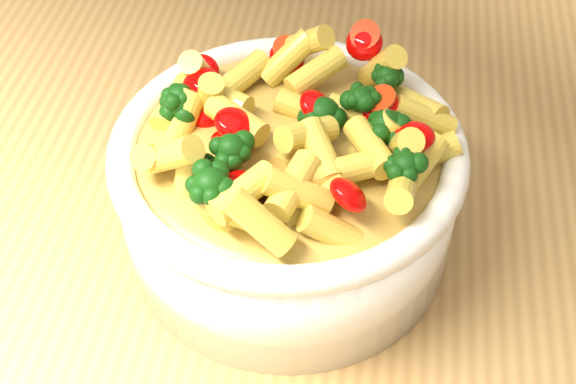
# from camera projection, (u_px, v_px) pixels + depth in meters

# --- Properties ---
(table) EXTENTS (1.20, 0.80, 0.90)m
(table) POSITION_uv_depth(u_px,v_px,m) (397.00, 261.00, 0.72)
(table) COLOR tan
(table) RESTS_ON ground
(serving_bowl) EXTENTS (0.24, 0.24, 0.10)m
(serving_bowl) POSITION_uv_depth(u_px,v_px,m) (288.00, 191.00, 0.56)
(serving_bowl) COLOR white
(serving_bowl) RESTS_ON table
(pasta_salad) EXTENTS (0.19, 0.19, 0.04)m
(pasta_salad) POSITION_uv_depth(u_px,v_px,m) (288.00, 121.00, 0.52)
(pasta_salad) COLOR #FFDB50
(pasta_salad) RESTS_ON serving_bowl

